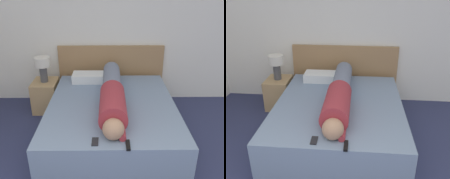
# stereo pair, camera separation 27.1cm
# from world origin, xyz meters

# --- Properties ---
(wall_back) EXTENTS (5.14, 0.06, 2.60)m
(wall_back) POSITION_xyz_m (0.00, 3.74, 1.30)
(wall_back) COLOR white
(wall_back) RESTS_ON ground_plane
(bed) EXTENTS (1.60, 1.93, 0.48)m
(bed) POSITION_xyz_m (0.14, 2.57, 0.24)
(bed) COLOR #7589A8
(bed) RESTS_ON ground_plane
(headboard) EXTENTS (1.72, 0.04, 0.94)m
(headboard) POSITION_xyz_m (0.14, 3.67, 0.47)
(headboard) COLOR #A37A51
(headboard) RESTS_ON ground_plane
(nightstand) EXTENTS (0.37, 0.45, 0.48)m
(nightstand) POSITION_xyz_m (-0.89, 3.30, 0.24)
(nightstand) COLOR tan
(nightstand) RESTS_ON ground_plane
(table_lamp) EXTENTS (0.24, 0.24, 0.39)m
(table_lamp) POSITION_xyz_m (-0.89, 3.30, 0.74)
(table_lamp) COLOR #4C4C51
(table_lamp) RESTS_ON nightstand
(person_lying) EXTENTS (0.30, 1.80, 0.30)m
(person_lying) POSITION_xyz_m (0.15, 2.53, 0.62)
(person_lying) COLOR tan
(person_lying) RESTS_ON bed
(pillow_near_headboard) EXTENTS (0.56, 0.28, 0.13)m
(pillow_near_headboard) POSITION_xyz_m (-0.17, 3.30, 0.55)
(pillow_near_headboard) COLOR white
(pillow_near_headboard) RESTS_ON bed
(tv_remote) EXTENTS (0.04, 0.15, 0.02)m
(tv_remote) POSITION_xyz_m (0.28, 1.67, 0.49)
(tv_remote) COLOR black
(tv_remote) RESTS_ON bed
(cell_phone) EXTENTS (0.06, 0.13, 0.01)m
(cell_phone) POSITION_xyz_m (-0.03, 1.73, 0.49)
(cell_phone) COLOR black
(cell_phone) RESTS_ON bed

